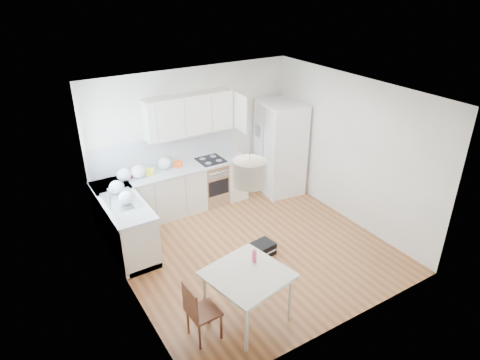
# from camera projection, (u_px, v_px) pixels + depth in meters

# --- Properties ---
(floor) EXTENTS (4.20, 4.20, 0.00)m
(floor) POSITION_uv_depth(u_px,v_px,m) (252.00, 248.00, 7.34)
(floor) COLOR brown
(floor) RESTS_ON ground
(ceiling) EXTENTS (4.20, 4.20, 0.00)m
(ceiling) POSITION_uv_depth(u_px,v_px,m) (254.00, 93.00, 6.13)
(ceiling) COLOR white
(ceiling) RESTS_ON wall_back
(wall_back) EXTENTS (4.20, 0.00, 4.20)m
(wall_back) POSITION_uv_depth(u_px,v_px,m) (194.00, 137.00, 8.33)
(wall_back) COLOR beige
(wall_back) RESTS_ON floor
(wall_left) EXTENTS (0.00, 4.20, 4.20)m
(wall_left) POSITION_uv_depth(u_px,v_px,m) (122.00, 213.00, 5.75)
(wall_left) COLOR beige
(wall_left) RESTS_ON floor
(wall_right) EXTENTS (0.00, 4.20, 4.20)m
(wall_right) POSITION_uv_depth(u_px,v_px,m) (350.00, 150.00, 7.72)
(wall_right) COLOR beige
(wall_right) RESTS_ON floor
(window_glassblock) EXTENTS (0.02, 1.00, 1.00)m
(window_glassblock) POSITION_uv_depth(u_px,v_px,m) (96.00, 157.00, 6.45)
(window_glassblock) COLOR #BFE0F9
(window_glassblock) RESTS_ON wall_left
(cabinets_back) EXTENTS (3.00, 0.60, 0.88)m
(cabinets_back) POSITION_uv_depth(u_px,v_px,m) (175.00, 192.00, 8.23)
(cabinets_back) COLOR silver
(cabinets_back) RESTS_ON floor
(cabinets_left) EXTENTS (0.60, 1.80, 0.88)m
(cabinets_left) POSITION_uv_depth(u_px,v_px,m) (124.00, 224.00, 7.21)
(cabinets_left) COLOR silver
(cabinets_left) RESTS_ON floor
(counter_back) EXTENTS (3.02, 0.64, 0.04)m
(counter_back) POSITION_uv_depth(u_px,v_px,m) (173.00, 170.00, 8.02)
(counter_back) COLOR #A8ABAD
(counter_back) RESTS_ON cabinets_back
(counter_left) EXTENTS (0.64, 1.82, 0.04)m
(counter_left) POSITION_uv_depth(u_px,v_px,m) (120.00, 200.00, 7.00)
(counter_left) COLOR #A8ABAD
(counter_left) RESTS_ON cabinets_left
(backsplash_back) EXTENTS (3.00, 0.01, 0.58)m
(backsplash_back) POSITION_uv_depth(u_px,v_px,m) (166.00, 150.00, 8.11)
(backsplash_back) COLOR white
(backsplash_back) RESTS_ON wall_back
(backsplash_left) EXTENTS (0.01, 1.80, 0.58)m
(backsplash_left) POSITION_uv_depth(u_px,v_px,m) (100.00, 187.00, 6.73)
(backsplash_left) COLOR white
(backsplash_left) RESTS_ON wall_left
(upper_cabinets) EXTENTS (1.70, 0.32, 0.75)m
(upper_cabinets) POSITION_uv_depth(u_px,v_px,m) (189.00, 115.00, 7.91)
(upper_cabinets) COLOR silver
(upper_cabinets) RESTS_ON wall_back
(range_oven) EXTENTS (0.50, 0.61, 0.88)m
(range_oven) POSITION_uv_depth(u_px,v_px,m) (211.00, 182.00, 8.61)
(range_oven) COLOR silver
(range_oven) RESTS_ON floor
(sink) EXTENTS (0.50, 0.80, 0.16)m
(sink) POSITION_uv_depth(u_px,v_px,m) (121.00, 200.00, 6.96)
(sink) COLOR silver
(sink) RESTS_ON counter_left
(refrigerator) EXTENTS (1.03, 1.08, 1.92)m
(refrigerator) POSITION_uv_depth(u_px,v_px,m) (280.00, 147.00, 8.89)
(refrigerator) COLOR white
(refrigerator) RESTS_ON floor
(dining_table) EXTENTS (1.14, 1.14, 0.76)m
(dining_table) POSITION_uv_depth(u_px,v_px,m) (247.00, 278.00, 5.57)
(dining_table) COLOR beige
(dining_table) RESTS_ON floor
(dining_chair) EXTENTS (0.38, 0.38, 0.87)m
(dining_chair) POSITION_uv_depth(u_px,v_px,m) (204.00, 310.00, 5.39)
(dining_chair) COLOR #472415
(dining_chair) RESTS_ON floor
(drink_bottle) EXTENTS (0.06, 0.06, 0.22)m
(drink_bottle) POSITION_uv_depth(u_px,v_px,m) (254.00, 255.00, 5.71)
(drink_bottle) COLOR #DC3D69
(drink_bottle) RESTS_ON dining_table
(gym_bag) EXTENTS (0.50, 0.36, 0.21)m
(gym_bag) POSITION_uv_depth(u_px,v_px,m) (260.00, 250.00, 7.10)
(gym_bag) COLOR black
(gym_bag) RESTS_ON floor
(pendant_lamp) EXTENTS (0.43, 0.43, 0.30)m
(pendant_lamp) POSITION_uv_depth(u_px,v_px,m) (249.00, 173.00, 4.95)
(pendant_lamp) COLOR beige
(pendant_lamp) RESTS_ON ceiling
(grocery_bag_a) EXTENTS (0.26, 0.22, 0.23)m
(grocery_bag_a) POSITION_uv_depth(u_px,v_px,m) (124.00, 175.00, 7.53)
(grocery_bag_a) COLOR white
(grocery_bag_a) RESTS_ON counter_back
(grocery_bag_b) EXTENTS (0.27, 0.23, 0.24)m
(grocery_bag_b) POSITION_uv_depth(u_px,v_px,m) (139.00, 172.00, 7.64)
(grocery_bag_b) COLOR white
(grocery_bag_b) RESTS_ON counter_back
(grocery_bag_c) EXTENTS (0.26, 0.22, 0.23)m
(grocery_bag_c) POSITION_uv_depth(u_px,v_px,m) (164.00, 163.00, 7.97)
(grocery_bag_c) COLOR white
(grocery_bag_c) RESTS_ON counter_back
(grocery_bag_d) EXTENTS (0.25, 0.21, 0.23)m
(grocery_bag_d) POSITION_uv_depth(u_px,v_px,m) (117.00, 187.00, 7.12)
(grocery_bag_d) COLOR white
(grocery_bag_d) RESTS_ON counter_back
(grocery_bag_e) EXTENTS (0.25, 0.21, 0.22)m
(grocery_bag_e) POSITION_uv_depth(u_px,v_px,m) (126.00, 198.00, 6.79)
(grocery_bag_e) COLOR white
(grocery_bag_e) RESTS_ON counter_left
(snack_orange) EXTENTS (0.18, 0.14, 0.11)m
(snack_orange) POSITION_uv_depth(u_px,v_px,m) (178.00, 164.00, 8.10)
(snack_orange) COLOR #F95A16
(snack_orange) RESTS_ON counter_back
(snack_yellow) EXTENTS (0.20, 0.18, 0.11)m
(snack_yellow) POSITION_uv_depth(u_px,v_px,m) (149.00, 172.00, 7.79)
(snack_yellow) COLOR yellow
(snack_yellow) RESTS_ON counter_back
(snack_red) EXTENTS (0.19, 0.18, 0.11)m
(snack_red) POSITION_uv_depth(u_px,v_px,m) (128.00, 175.00, 7.65)
(snack_red) COLOR #BA1738
(snack_red) RESTS_ON counter_back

